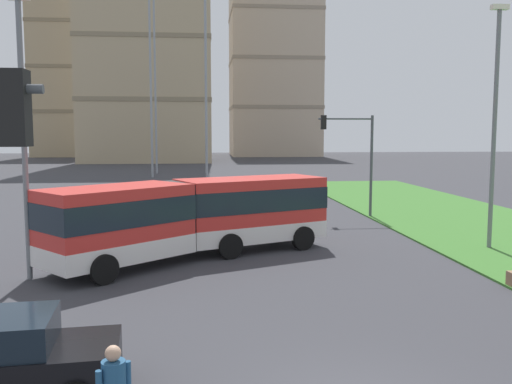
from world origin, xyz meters
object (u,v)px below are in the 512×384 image
Objects in this scene: streetlight_left at (23,126)px; apartment_tower_west at (72,72)px; apartment_tower_centre at (274,64)px; streetlight_median at (495,119)px; articulated_bus at (193,216)px; car_navy_sedan at (141,209)px; apartment_tower_westcentre at (147,16)px; traffic_light_far_right at (354,148)px.

apartment_tower_west reaches higher than streetlight_left.
apartment_tower_centre reaches higher than streetlight_left.
articulated_bus is at bearing -177.78° from streetlight_median.
car_navy_sedan is 71.86m from apartment_tower_westcentre.
traffic_light_far_right is 19.02m from streetlight_left.
car_navy_sedan is 0.13× the size of apartment_tower_west.
traffic_light_far_right is at bearing 2.67° from car_navy_sedan.
car_navy_sedan is (-2.96, 9.08, -0.90)m from articulated_bus.
articulated_bus is 2.44× the size of car_navy_sedan.
traffic_light_far_right is at bearing 46.73° from articulated_bus.
apartment_tower_centre is (24.80, 22.21, -4.96)m from apartment_tower_westcentre.
apartment_tower_west reaches higher than articulated_bus.
traffic_light_far_right is at bearing 40.21° from streetlight_left.
apartment_tower_west is (-21.50, 103.86, 12.67)m from streetlight_left.
apartment_tower_westcentre is at bearing -53.53° from apartment_tower_west.
apartment_tower_centre is at bearing -3.25° from apartment_tower_west.
apartment_tower_westcentre is (18.22, -24.66, 6.92)m from apartment_tower_west.
car_navy_sedan is 96.74m from apartment_tower_west.
streetlight_left is (-2.46, -11.70, 4.34)m from car_navy_sedan.
apartment_tower_west is at bearing 111.45° from traffic_light_far_right.
traffic_light_far_right is (12.04, 0.56, 3.26)m from car_navy_sedan.
streetlight_left reaches higher than traffic_light_far_right.
apartment_tower_west is (-23.96, 92.17, 17.00)m from car_navy_sedan.
apartment_tower_centre reaches higher than apartment_tower_west.
streetlight_median is (3.32, -9.16, 1.45)m from traffic_light_far_right.
apartment_tower_centre is (19.06, 89.72, 18.97)m from car_navy_sedan.
streetlight_left reaches higher than car_navy_sedan.
streetlight_median is (12.40, 0.48, 3.81)m from articulated_bus.
articulated_bus reaches higher than car_navy_sedan.
articulated_bus is 1.20× the size of streetlight_left.
articulated_bus is at bearing -75.11° from apartment_tower_west.
streetlight_left is at bearing -154.26° from articulated_bus.
apartment_tower_west is 0.72× the size of apartment_tower_westcentre.
car_navy_sedan is at bearing -85.14° from apartment_tower_westcentre.
apartment_tower_west reaches higher than traffic_light_far_right.
apartment_tower_west is 0.90× the size of apartment_tower_centre.
apartment_tower_westcentre is at bearing 96.48° from articulated_bus.
apartment_tower_west is at bearing 111.31° from streetlight_median.
traffic_light_far_right is at bearing -94.50° from apartment_tower_centre.
streetlight_left is at bearing -101.98° from apartment_tower_centre.
car_navy_sedan is 0.49× the size of streetlight_left.
apartment_tower_westcentre reaches higher than traffic_light_far_right.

